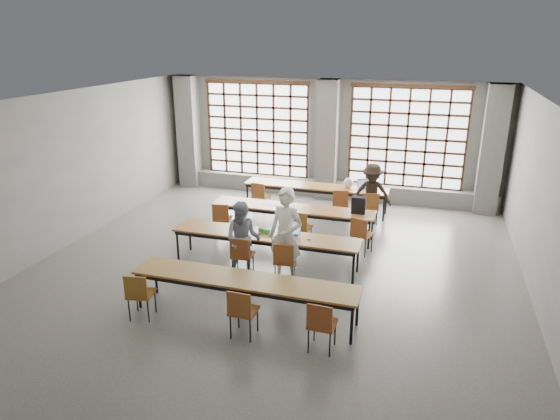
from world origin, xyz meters
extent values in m
plane|color=#51514E|center=(0.00, 0.00, 0.00)|extent=(11.00, 11.00, 0.00)
plane|color=silver|center=(0.00, 0.00, 3.50)|extent=(11.00, 11.00, 0.00)
plane|color=#5D5D5B|center=(0.00, 5.50, 1.75)|extent=(10.00, 0.00, 10.00)
plane|color=#5D5D5B|center=(0.00, -5.50, 1.75)|extent=(10.00, 0.00, 10.00)
plane|color=#5D5D5B|center=(-5.00, 0.00, 1.75)|extent=(0.00, 11.00, 11.00)
plane|color=#5D5D5B|center=(5.00, 0.00, 1.75)|extent=(0.00, 11.00, 11.00)
cube|color=#5C5C59|center=(-4.50, 5.22, 1.75)|extent=(0.60, 0.55, 3.50)
cube|color=#5C5C59|center=(0.00, 5.22, 1.75)|extent=(0.60, 0.55, 3.50)
cube|color=#5C5C59|center=(4.50, 5.22, 1.75)|extent=(0.60, 0.55, 3.50)
cube|color=white|center=(-2.25, 5.48, 1.90)|extent=(3.20, 0.02, 2.80)
cube|color=black|center=(-2.25, 5.40, 1.90)|extent=(3.20, 0.05, 2.80)
cube|color=black|center=(-2.25, 5.40, 0.45)|extent=(3.32, 0.07, 0.10)
cube|color=black|center=(-2.25, 5.40, 3.35)|extent=(3.32, 0.07, 0.10)
cube|color=white|center=(2.25, 5.48, 1.90)|extent=(3.20, 0.02, 2.80)
cube|color=black|center=(2.25, 5.40, 1.90)|extent=(3.20, 0.05, 2.80)
cube|color=black|center=(2.25, 5.40, 0.45)|extent=(3.32, 0.07, 0.10)
cube|color=black|center=(2.25, 5.40, 3.35)|extent=(3.32, 0.07, 0.10)
cube|color=#5C5C59|center=(0.00, 5.30, 0.25)|extent=(9.80, 0.35, 0.50)
cube|color=brown|center=(-0.02, 3.94, 0.71)|extent=(4.00, 0.70, 0.04)
cube|color=black|center=(-0.02, 3.94, 0.65)|extent=(3.90, 0.64, 0.08)
cylinder|color=black|center=(-1.94, 3.65, 0.34)|extent=(0.05, 0.05, 0.69)
cylinder|color=black|center=(-1.94, 4.23, 0.34)|extent=(0.05, 0.05, 0.69)
cylinder|color=black|center=(1.90, 3.65, 0.34)|extent=(0.05, 0.05, 0.69)
cylinder|color=black|center=(1.90, 4.23, 0.34)|extent=(0.05, 0.05, 0.69)
cube|color=brown|center=(-0.15, 1.99, 0.71)|extent=(4.00, 0.70, 0.04)
cube|color=black|center=(-0.15, 1.99, 0.65)|extent=(3.90, 0.64, 0.08)
cylinder|color=black|center=(-2.07, 1.70, 0.34)|extent=(0.05, 0.05, 0.69)
cylinder|color=black|center=(-2.07, 2.28, 0.34)|extent=(0.05, 0.05, 0.69)
cylinder|color=black|center=(1.77, 1.70, 0.34)|extent=(0.05, 0.05, 0.69)
cylinder|color=black|center=(1.77, 2.28, 0.34)|extent=(0.05, 0.05, 0.69)
cube|color=brown|center=(-0.21, 0.15, 0.71)|extent=(4.00, 0.70, 0.04)
cube|color=black|center=(-0.21, 0.15, 0.65)|extent=(3.90, 0.64, 0.08)
cylinder|color=black|center=(-2.13, -0.14, 0.34)|extent=(0.05, 0.05, 0.69)
cylinder|color=black|center=(-2.13, 0.44, 0.34)|extent=(0.05, 0.05, 0.69)
cylinder|color=black|center=(1.71, -0.14, 0.34)|extent=(0.05, 0.05, 0.69)
cylinder|color=black|center=(1.71, 0.44, 0.34)|extent=(0.05, 0.05, 0.69)
cube|color=brown|center=(0.10, -1.87, 0.71)|extent=(4.00, 0.70, 0.04)
cube|color=black|center=(0.10, -1.87, 0.65)|extent=(3.90, 0.64, 0.08)
cylinder|color=black|center=(-1.82, -2.16, 0.34)|extent=(0.05, 0.05, 0.69)
cylinder|color=black|center=(-1.82, -1.58, 0.34)|extent=(0.05, 0.05, 0.69)
cylinder|color=black|center=(2.02, -2.16, 0.34)|extent=(0.05, 0.05, 0.69)
cylinder|color=black|center=(2.02, -1.58, 0.34)|extent=(0.05, 0.05, 0.69)
cube|color=brown|center=(-1.42, 3.39, 0.45)|extent=(0.48, 0.48, 0.04)
cube|color=brown|center=(-1.45, 3.19, 0.68)|extent=(0.40, 0.10, 0.40)
cylinder|color=black|center=(-1.42, 3.39, 0.23)|extent=(0.02, 0.02, 0.45)
cube|color=maroon|center=(0.78, 3.39, 0.45)|extent=(0.50, 0.50, 0.04)
cube|color=maroon|center=(0.82, 3.19, 0.68)|extent=(0.40, 0.11, 0.40)
cylinder|color=black|center=(0.78, 3.39, 0.23)|extent=(0.02, 0.02, 0.45)
cube|color=brown|center=(1.58, 3.39, 0.45)|extent=(0.48, 0.48, 0.04)
cube|color=brown|center=(1.61, 3.19, 0.68)|extent=(0.40, 0.09, 0.40)
cylinder|color=black|center=(1.58, 3.39, 0.23)|extent=(0.02, 0.02, 0.45)
cube|color=brown|center=(-1.75, 1.44, 0.45)|extent=(0.50, 0.50, 0.04)
cube|color=brown|center=(-1.71, 1.24, 0.68)|extent=(0.40, 0.11, 0.40)
cylinder|color=black|center=(-1.75, 1.44, 0.23)|extent=(0.02, 0.02, 0.45)
cube|color=brown|center=(0.25, 1.44, 0.45)|extent=(0.46, 0.46, 0.04)
cube|color=brown|center=(0.23, 1.24, 0.68)|extent=(0.40, 0.07, 0.40)
cylinder|color=black|center=(0.25, 1.44, 0.23)|extent=(0.02, 0.02, 0.45)
cube|color=brown|center=(1.65, 1.44, 0.45)|extent=(0.53, 0.53, 0.04)
cube|color=brown|center=(1.59, 1.25, 0.68)|extent=(0.39, 0.15, 0.40)
cylinder|color=black|center=(1.65, 1.44, 0.23)|extent=(0.02, 0.02, 0.45)
cube|color=brown|center=(-0.51, -0.40, 0.45)|extent=(0.45, 0.45, 0.04)
cube|color=brown|center=(-0.49, -0.60, 0.68)|extent=(0.40, 0.06, 0.40)
cylinder|color=black|center=(-0.51, -0.40, 0.23)|extent=(0.02, 0.02, 0.45)
cube|color=brown|center=(0.39, -0.40, 0.45)|extent=(0.47, 0.47, 0.04)
cube|color=brown|center=(0.42, -0.60, 0.68)|extent=(0.40, 0.08, 0.40)
cylinder|color=black|center=(0.39, -0.40, 0.23)|extent=(0.02, 0.02, 0.45)
cube|color=brown|center=(-1.60, -2.42, 0.45)|extent=(0.49, 0.49, 0.04)
cube|color=brown|center=(-1.56, -2.62, 0.68)|extent=(0.40, 0.10, 0.40)
cylinder|color=black|center=(-1.60, -2.42, 0.23)|extent=(0.02, 0.02, 0.45)
cube|color=maroon|center=(0.30, -2.42, 0.45)|extent=(0.43, 0.43, 0.04)
cube|color=maroon|center=(0.30, -2.62, 0.68)|extent=(0.40, 0.04, 0.40)
cylinder|color=black|center=(0.30, -2.42, 0.23)|extent=(0.02, 0.02, 0.45)
cube|color=brown|center=(1.60, -2.42, 0.45)|extent=(0.43, 0.43, 0.04)
cube|color=brown|center=(1.59, -2.62, 0.68)|extent=(0.40, 0.04, 0.40)
cylinder|color=black|center=(1.60, -2.42, 0.23)|extent=(0.02, 0.02, 0.45)
imported|color=white|center=(0.39, -0.35, 0.96)|extent=(0.78, 0.59, 1.93)
imported|color=#172447|center=(-0.51, -0.35, 0.78)|extent=(0.83, 0.68, 1.56)
imported|color=black|center=(1.58, 3.44, 0.79)|extent=(1.09, 0.72, 1.59)
cube|color=#B7B7BC|center=(0.34, 0.20, 0.74)|extent=(0.39, 0.30, 0.02)
cube|color=black|center=(0.34, 0.19, 0.75)|extent=(0.32, 0.21, 0.00)
cube|color=#B7B7BC|center=(0.33, 0.34, 0.86)|extent=(0.37, 0.11, 0.26)
cube|color=#93C6FF|center=(0.33, 0.33, 0.83)|extent=(0.31, 0.09, 0.21)
cube|color=silver|center=(1.33, 3.99, 0.74)|extent=(0.43, 0.37, 0.02)
cube|color=black|center=(1.33, 3.98, 0.75)|extent=(0.34, 0.28, 0.00)
cube|color=silver|center=(1.28, 4.12, 0.86)|extent=(0.36, 0.19, 0.26)
cube|color=#829DE1|center=(1.28, 4.10, 0.83)|extent=(0.31, 0.16, 0.21)
ellipsoid|color=silver|center=(0.74, 0.13, 0.75)|extent=(0.11, 0.08, 0.04)
cube|color=#297F2D|center=(-0.26, 0.23, 0.78)|extent=(0.27, 0.17, 0.09)
cube|color=black|center=(-0.03, 0.05, 0.74)|extent=(0.13, 0.06, 0.01)
cube|color=white|center=(-0.75, 2.04, 0.73)|extent=(0.34, 0.27, 0.00)
cube|color=white|center=(-0.45, 1.94, 0.73)|extent=(0.36, 0.31, 0.00)
cube|color=white|center=(-0.05, 1.99, 0.73)|extent=(0.35, 0.30, 0.00)
cube|color=black|center=(1.45, 2.04, 0.93)|extent=(0.33, 0.21, 0.40)
ellipsoid|color=silver|center=(0.88, 3.99, 0.87)|extent=(0.27, 0.22, 0.29)
cube|color=#A61419|center=(-1.60, -2.42, 0.50)|extent=(0.21, 0.11, 0.06)
camera|label=1|loc=(2.96, -9.01, 4.68)|focal=32.00mm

